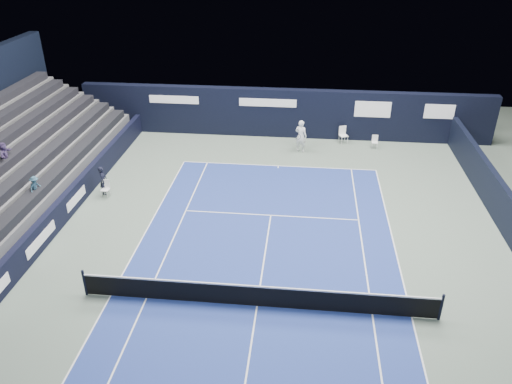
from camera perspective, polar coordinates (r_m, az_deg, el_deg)
ground at (r=20.06m, az=0.71°, el=-9.18°), size 48.00×48.00×0.00m
court_surface at (r=18.52m, az=0.11°, el=-12.93°), size 10.97×23.77×0.01m
enclosure_wall_right at (r=24.58m, az=26.88°, el=-2.41°), size 0.30×22.00×1.80m
folding_chair_back_a at (r=31.88m, az=9.92°, el=6.62°), size 0.62×0.61×1.07m
folding_chair_back_b at (r=31.54m, az=13.43°, el=5.72°), size 0.37×0.36×0.82m
line_judge_chair at (r=26.21m, az=-16.81°, el=0.52°), size 0.42×0.41×0.88m
line_judge at (r=26.39m, az=-17.05°, el=1.30°), size 0.46×0.61×1.50m
court_markings at (r=18.52m, az=0.11°, el=-12.91°), size 11.03×23.83×0.00m
tennis_net at (r=18.19m, az=0.11°, el=-11.74°), size 12.90×0.10×1.10m
back_sponsor_wall at (r=32.18m, az=3.18°, el=9.01°), size 26.00×0.63×3.10m
side_barrier_left at (r=25.43m, az=-20.21°, el=-0.71°), size 0.33×22.00×1.20m
spectator_stand at (r=27.48m, az=-26.96°, el=3.22°), size 6.00×18.00×6.40m
tennis_player at (r=30.12m, az=5.15°, el=6.39°), size 0.84×0.96×1.98m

